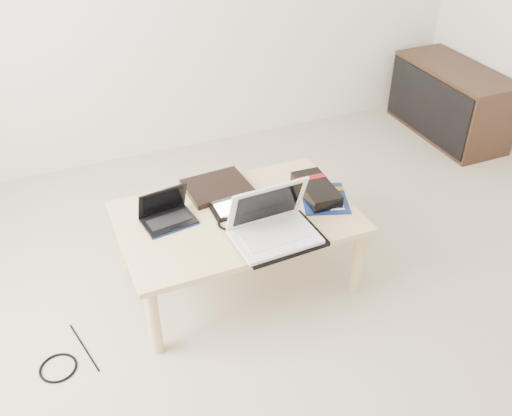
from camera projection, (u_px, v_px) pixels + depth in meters
name	position (u px, v px, depth m)	size (l,w,h in m)	color
ground	(325.00, 345.00, 2.55)	(4.00, 4.00, 0.00)	beige
coffee_table	(237.00, 223.00, 2.70)	(1.10, 0.70, 0.40)	#DBBD84
media_cabinet	(450.00, 101.00, 4.06)	(0.41, 0.90, 0.50)	#392517
book	(217.00, 187.00, 2.84)	(0.32, 0.27, 0.03)	black
netbook	(167.00, 215.00, 2.62)	(0.25, 0.20, 0.16)	black
tablet	(235.00, 207.00, 2.72)	(0.24, 0.18, 0.01)	black
remote	(283.00, 202.00, 2.74)	(0.07, 0.20, 0.02)	silver
neoprene_sleeve	(278.00, 238.00, 2.51)	(0.37, 0.27, 0.02)	black
white_laptop	(272.00, 226.00, 2.49)	(0.37, 0.27, 0.25)	white
motherboard	(325.00, 198.00, 2.78)	(0.30, 0.33, 0.01)	#0C194C
gpu_box	(316.00, 190.00, 2.79)	(0.17, 0.31, 0.07)	black
cable_coil	(230.00, 223.00, 2.61)	(0.11, 0.11, 0.01)	black
floor_cable_coil	(58.00, 368.00, 2.43)	(0.16, 0.16, 0.01)	black
floor_cable_trail	(84.00, 347.00, 2.53)	(0.01, 0.01, 0.32)	black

